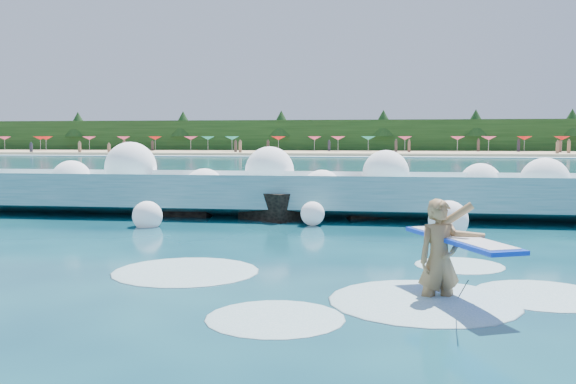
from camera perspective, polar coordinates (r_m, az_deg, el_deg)
name	(u,v)px	position (r m, az deg, el deg)	size (l,w,h in m)	color
ground	(184,271)	(11.16, -9.27, -6.91)	(200.00, 200.00, 0.00)	#072B3D
beach	(361,153)	(88.48, 6.50, 3.46)	(140.00, 20.00, 0.40)	tan
wet_band	(357,157)	(77.49, 6.18, 3.15)	(140.00, 5.00, 0.08)	silver
treeline	(364,136)	(98.45, 6.74, 4.93)	(140.00, 4.00, 5.00)	black
breaking_wave	(292,196)	(18.66, 0.35, -0.39)	(18.66, 2.88, 1.61)	teal
rock_cluster	(266,202)	(18.73, -1.96, -0.88)	(7.90, 3.16, 1.26)	black
surfer_with_board	(444,256)	(9.17, 13.73, -5.53)	(1.43, 2.89, 1.71)	olive
wave_spray	(284,180)	(18.59, -0.38, 1.04)	(15.07, 4.82, 2.28)	white
surf_foam	(376,292)	(9.61, 7.79, -8.81)	(8.99, 5.47, 0.13)	silver
beach_umbrellas	(361,138)	(90.66, 6.50, 4.78)	(111.80, 6.74, 0.50)	#DE4174
beachgoers	(401,146)	(86.47, 10.03, 4.01)	(106.92, 12.62, 1.93)	#3F332D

